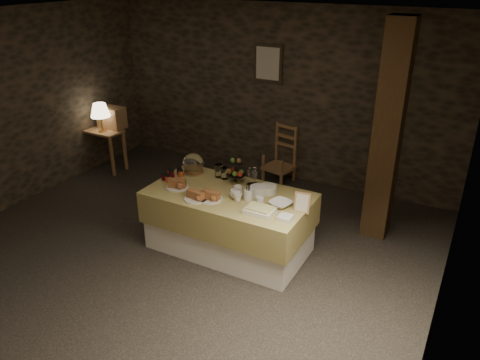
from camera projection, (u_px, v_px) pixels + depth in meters
The scene contains 28 objects.
ground_plane at pixel (187, 248), 5.56m from camera, with size 5.50×5.00×0.01m, color black.
room_shell at pixel (180, 122), 4.91m from camera, with size 5.52×5.02×2.60m.
buffet_table at pixel (229, 217), 5.38m from camera, with size 1.85×0.98×0.73m.
console_table at pixel (104, 138), 7.48m from camera, with size 0.63×0.36×0.67m.
table_lamp at pixel (100, 111), 7.22m from camera, with size 0.30×0.30×0.45m.
wine_rack at pixel (112, 117), 7.48m from camera, with size 0.42×0.26×0.34m, color olive.
chair at pixel (281, 156), 7.19m from camera, with size 0.48×0.47×0.68m.
timber_column at pixel (388, 134), 5.36m from camera, with size 0.30×0.30×2.60m, color black.
framed_picture at pixel (268, 63), 6.86m from camera, with size 0.45×0.04×0.55m.
plate_stack_a at pixel (258, 191), 5.20m from camera, with size 0.19×0.19×0.10m, color silver.
plate_stack_b at pixel (268, 189), 5.25m from camera, with size 0.20×0.20×0.09m, color silver.
cutlery_holder at pixel (248, 195), 5.08m from camera, with size 0.10×0.10×0.12m, color silver.
cup_a at pixel (235, 194), 5.12m from camera, with size 0.12×0.12×0.10m, color silver.
cup_b at pixel (237, 197), 5.07m from camera, with size 0.11×0.11×0.10m, color silver.
mug_c at pixel (238, 190), 5.22m from camera, with size 0.09×0.09×0.10m, color silver.
mug_d at pixel (260, 201), 4.99m from camera, with size 0.08×0.08×0.09m, color silver.
bowl at pixel (280, 204), 4.97m from camera, with size 0.23×0.23×0.06m, color silver.
cake_dome at pixel (193, 165), 5.74m from camera, with size 0.26×0.26×0.26m.
fruit_stand at pixel (236, 171), 5.49m from camera, with size 0.23×0.23×0.33m.
bread_platter_left at pixel (177, 185), 5.37m from camera, with size 0.26×0.26×0.11m.
bread_platter_center at pixel (196, 196), 5.10m from camera, with size 0.26×0.26×0.11m.
bread_platter_right at pixel (211, 196), 5.09m from camera, with size 0.26×0.26×0.11m.
jam_jars at pixel (172, 174), 5.63m from camera, with size 0.20×0.32×0.07m.
tart_dish at pixel (260, 210), 4.82m from camera, with size 0.30×0.22×0.07m.
square_dish at pixel (285, 218), 4.70m from camera, with size 0.14×0.14×0.04m, color silver.
menu_frame at pixel (302, 203), 4.85m from camera, with size 0.17×0.02×0.22m, color olive.
storage_jar_a at pixel (219, 171), 5.63m from camera, with size 0.10×0.10×0.16m, color white.
storage_jar_b at pixel (224, 173), 5.59m from camera, with size 0.09×0.09×0.14m, color white.
Camera 1 is at (2.81, -3.83, 3.07)m, focal length 35.00 mm.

